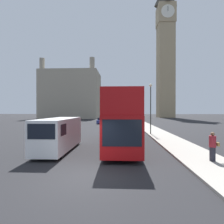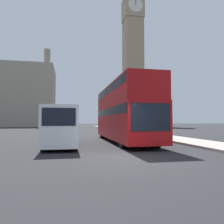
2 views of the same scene
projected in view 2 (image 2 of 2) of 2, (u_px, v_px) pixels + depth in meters
The scene contains 7 objects.
ground_plane at pixel (128, 158), 9.33m from camera, with size 300.00×300.00×0.00m, color black.
clock_tower at pixel (133, 45), 84.28m from camera, with size 7.37×7.54×60.37m.
building_block_distant at pixel (17, 97), 67.44m from camera, with size 22.13×15.35×22.58m.
red_double_decker_bus at pixel (123, 110), 16.91m from camera, with size 2.47×11.50×4.34m.
white_van at pixel (61, 126), 13.49m from camera, with size 1.95×5.89×2.43m.
street_lamp at pixel (141, 98), 24.16m from camera, with size 0.36×0.36×6.17m.
parked_sedan at pixel (67, 127), 40.66m from camera, with size 1.71×4.39×1.37m.
Camera 2 is at (-2.49, -9.09, 1.57)m, focal length 35.00 mm.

